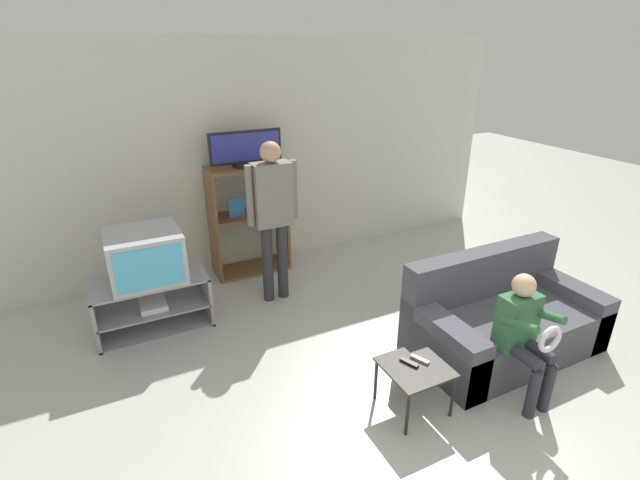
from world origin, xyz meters
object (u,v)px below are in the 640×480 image
tv_stand (152,302)px  person_seated_child (524,330)px  television_main (145,255)px  couch (501,320)px  remote_control_white (420,359)px  television_flat (246,150)px  media_shelf (249,219)px  person_standing_adult (273,208)px  remote_control_black (409,363)px  snack_table (415,371)px

tv_stand → person_seated_child: 3.26m
television_main → couch: 3.25m
couch → remote_control_white: bearing=-167.6°
television_flat → media_shelf: bearing=119.5°
television_flat → person_standing_adult: (0.01, -0.73, -0.43)m
remote_control_white → remote_control_black: bearing=153.1°
television_main → remote_control_white: 2.58m
remote_control_white → person_seated_child: bearing=-44.3°
remote_control_black → couch: size_ratio=0.09×
media_shelf → person_seated_child: 3.15m
tv_stand → media_shelf: bearing=30.2°
remote_control_white → couch: couch is taller
person_standing_adult → couch: bearing=-48.9°
media_shelf → snack_table: media_shelf is taller
tv_stand → media_shelf: media_shelf is taller
tv_stand → snack_table: tv_stand is taller
snack_table → person_seated_child: (0.79, -0.23, 0.26)m
tv_stand → television_flat: size_ratio=1.29×
remote_control_black → remote_control_white: same height
person_standing_adult → remote_control_black: bearing=-81.3°
snack_table → person_standing_adult: person_standing_adult is taller
remote_control_white → person_standing_adult: (-0.39, 1.93, 0.63)m
media_shelf → person_seated_child: bearing=-68.9°
remote_control_black → person_standing_adult: (-0.29, 1.92, 0.63)m
television_main → couch: size_ratio=0.39×
media_shelf → television_flat: bearing=-60.5°
television_main → television_flat: (1.22, 0.68, 0.72)m
television_main → remote_control_white: television_main is taller
tv_stand → television_main: size_ratio=1.60×
television_flat → tv_stand: bearing=-150.7°
media_shelf → person_standing_adult: size_ratio=0.76×
television_main → television_flat: television_flat is taller
tv_stand → television_flat: 1.86m
media_shelf → television_flat: television_flat is taller
remote_control_black → snack_table: bearing=-80.7°
television_main → couch: (2.71, -1.74, -0.46)m
television_main → person_seated_child: person_seated_child is taller
media_shelf → remote_control_black: (0.32, -2.67, -0.26)m
remote_control_white → couch: bearing=-11.6°
snack_table → couch: size_ratio=0.27×
media_shelf → couch: media_shelf is taller
couch → television_flat: bearing=121.6°
couch → person_seated_child: size_ratio=1.63×
snack_table → media_shelf: bearing=97.2°
remote_control_black → couch: couch is taller
remote_control_black → television_flat: bearing=74.5°
snack_table → person_standing_adult: (-0.32, 1.97, 0.69)m
television_flat → person_standing_adult: bearing=-89.0°
remote_control_white → couch: 1.12m
tv_stand → couch: bearing=-32.5°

